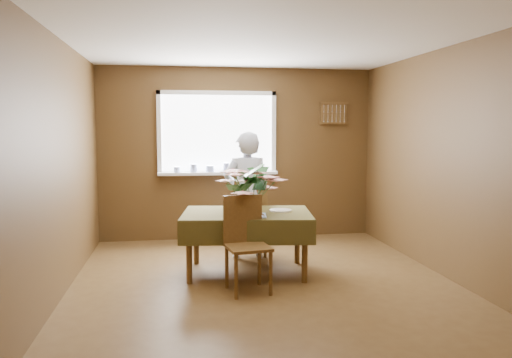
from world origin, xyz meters
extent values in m
plane|color=#53391C|center=(0.00, 0.00, 0.00)|extent=(4.50, 4.50, 0.00)
plane|color=white|center=(0.00, 0.00, 2.50)|extent=(4.50, 4.50, 0.00)
plane|color=brown|center=(0.00, 2.25, 1.25)|extent=(4.00, 0.00, 4.00)
plane|color=brown|center=(0.00, -2.25, 1.25)|extent=(4.00, 0.00, 4.00)
plane|color=brown|center=(-2.00, 0.00, 1.25)|extent=(0.00, 4.50, 4.50)
plane|color=brown|center=(2.00, 0.00, 1.25)|extent=(0.00, 4.50, 4.50)
cube|color=white|center=(-0.30, 2.23, 1.55)|extent=(1.60, 0.01, 1.10)
cube|color=white|center=(-0.30, 2.22, 2.13)|extent=(1.72, 0.06, 0.06)
cube|color=white|center=(-0.30, 2.22, 0.97)|extent=(1.72, 0.06, 0.06)
cube|color=white|center=(-1.13, 2.22, 1.55)|extent=(0.06, 0.06, 1.22)
cube|color=white|center=(0.53, 2.22, 1.55)|extent=(0.06, 0.06, 1.22)
cube|color=white|center=(-0.30, 2.15, 0.98)|extent=(1.72, 0.20, 0.04)
cylinder|color=white|center=(-0.89, 2.13, 1.04)|extent=(0.09, 0.09, 0.08)
cylinder|color=white|center=(-0.65, 2.13, 1.06)|extent=(0.11, 0.11, 0.12)
cylinder|color=white|center=(-0.42, 2.13, 1.05)|extent=(0.12, 0.12, 0.09)
cylinder|color=white|center=(-0.18, 2.13, 1.06)|extent=(0.10, 0.10, 0.13)
cylinder|color=white|center=(0.05, 2.13, 1.05)|extent=(0.11, 0.11, 0.10)
cylinder|color=white|center=(0.29, 2.13, 1.04)|extent=(0.09, 0.09, 0.08)
cube|color=brown|center=(1.45, 2.23, 1.85)|extent=(0.40, 0.03, 0.30)
cube|color=brown|center=(1.45, 2.21, 2.00)|extent=(0.44, 0.04, 0.03)
cube|color=brown|center=(1.45, 2.21, 1.70)|extent=(0.44, 0.04, 0.03)
cylinder|color=brown|center=(-0.78, 0.13, 0.32)|extent=(0.06, 0.06, 0.64)
cylinder|color=brown|center=(0.43, -0.03, 0.32)|extent=(0.06, 0.06, 0.64)
cylinder|color=brown|center=(-0.67, 0.89, 0.32)|extent=(0.06, 0.06, 0.64)
cylinder|color=brown|center=(0.53, 0.72, 0.32)|extent=(0.06, 0.06, 0.64)
cube|color=brown|center=(-0.12, 0.43, 0.66)|extent=(1.47, 1.08, 0.04)
cube|color=#352F13|center=(-0.12, 0.43, 0.68)|extent=(1.53, 1.14, 0.01)
cube|color=#352F13|center=(-0.19, -0.05, 0.55)|extent=(1.40, 0.20, 0.25)
cube|color=#352F13|center=(-0.06, 0.90, 0.55)|extent=(1.40, 0.20, 0.25)
cube|color=#352F13|center=(-0.82, 0.52, 0.55)|extent=(0.14, 0.95, 0.25)
cube|color=#352F13|center=(0.58, 0.33, 0.55)|extent=(0.14, 0.95, 0.25)
cube|color=#4FA7E0|center=(-0.15, 0.20, 0.69)|extent=(0.44, 0.35, 0.01)
cylinder|color=brown|center=(0.23, 1.40, 0.23)|extent=(0.04, 0.04, 0.45)
cylinder|color=brown|center=(-0.12, 1.44, 0.23)|extent=(0.04, 0.04, 0.45)
cylinder|color=brown|center=(0.20, 1.04, 0.23)|extent=(0.04, 0.04, 0.45)
cylinder|color=brown|center=(-0.16, 1.08, 0.23)|extent=(0.04, 0.04, 0.45)
cube|color=brown|center=(0.04, 1.24, 0.47)|extent=(0.46, 0.46, 0.03)
cube|color=brown|center=(0.02, 1.05, 0.73)|extent=(0.42, 0.07, 0.50)
cylinder|color=brown|center=(-0.35, -0.43, 0.22)|extent=(0.04, 0.04, 0.44)
cylinder|color=brown|center=(0.00, -0.38, 0.22)|extent=(0.04, 0.04, 0.44)
cylinder|color=brown|center=(-0.40, -0.09, 0.22)|extent=(0.04, 0.04, 0.44)
cylinder|color=brown|center=(-0.06, -0.03, 0.22)|extent=(0.04, 0.04, 0.44)
cube|color=brown|center=(-0.20, -0.23, 0.45)|extent=(0.47, 0.47, 0.03)
cube|color=brown|center=(-0.23, -0.05, 0.71)|extent=(0.41, 0.09, 0.48)
imported|color=white|center=(-0.03, 1.07, 0.79)|extent=(0.59, 0.40, 1.58)
cylinder|color=white|center=(-0.11, 0.22, 0.76)|extent=(0.12, 0.12, 0.15)
cylinder|color=#33662D|center=(-0.11, 0.22, 0.88)|extent=(0.07, 0.07, 0.11)
cylinder|color=white|center=(0.27, 0.46, 0.70)|extent=(0.26, 0.26, 0.01)
cube|color=silver|center=(0.02, 0.21, 0.70)|extent=(0.03, 0.23, 0.00)
camera|label=1|loc=(-0.89, -5.02, 1.63)|focal=35.00mm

